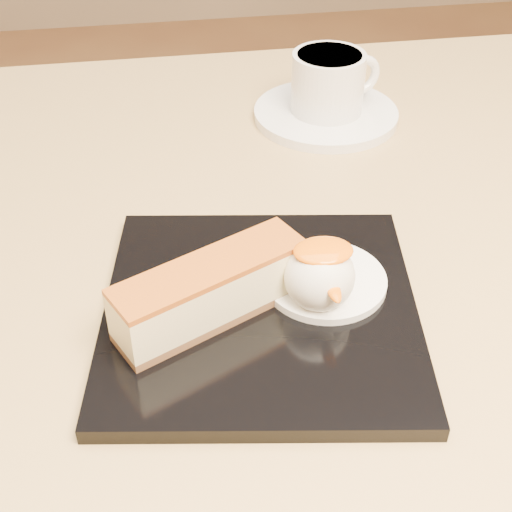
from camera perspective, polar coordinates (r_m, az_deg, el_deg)
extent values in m
cylinder|color=black|center=(0.85, 0.75, -19.45)|extent=(0.08, 0.08, 0.66)
cube|color=olive|center=(0.59, 1.03, -0.90)|extent=(0.80, 0.80, 0.04)
cube|color=black|center=(0.51, 0.37, -4.39)|extent=(0.25, 0.25, 0.01)
cube|color=brown|center=(0.49, -3.54, -4.44)|extent=(0.14, 0.09, 0.01)
cube|color=beige|center=(0.48, -3.63, -2.68)|extent=(0.14, 0.09, 0.03)
cube|color=#974A10|center=(0.47, -3.72, -0.92)|extent=(0.14, 0.09, 0.00)
cylinder|color=white|center=(0.52, 5.52, -1.94)|extent=(0.09, 0.09, 0.01)
sphere|color=white|center=(0.49, 5.09, -1.62)|extent=(0.05, 0.05, 0.05)
ellipsoid|color=orange|center=(0.48, 5.40, 0.40)|extent=(0.04, 0.03, 0.01)
ellipsoid|color=#2F8F44|center=(0.53, 1.88, -0.58)|extent=(0.02, 0.01, 0.00)
ellipsoid|color=#2F8F44|center=(0.53, 2.75, -0.10)|extent=(0.02, 0.02, 0.00)
ellipsoid|color=#2F8F44|center=(0.53, 0.93, -0.16)|extent=(0.01, 0.02, 0.00)
cylinder|color=white|center=(0.76, 5.60, 11.23)|extent=(0.15, 0.15, 0.01)
cylinder|color=white|center=(0.75, 5.77, 13.63)|extent=(0.07, 0.07, 0.06)
cylinder|color=black|center=(0.74, 5.91, 15.63)|extent=(0.06, 0.06, 0.00)
torus|color=white|center=(0.77, 8.46, 14.11)|extent=(0.04, 0.02, 0.04)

